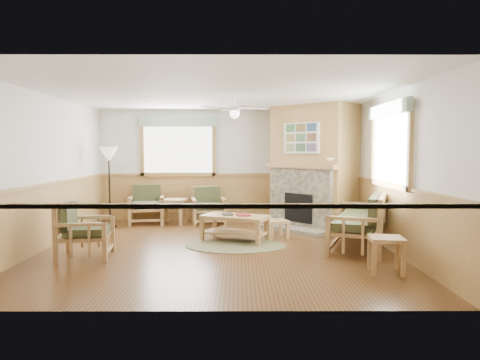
{
  "coord_description": "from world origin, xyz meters",
  "views": [
    {
      "loc": [
        0.38,
        -7.46,
        1.72
      ],
      "look_at": [
        0.4,
        0.7,
        1.15
      ],
      "focal_mm": 32.0,
      "sensor_mm": 36.0,
      "label": 1
    }
  ],
  "objects_px": {
    "armchair_back_right": "(209,205)",
    "floor_lamp_left": "(109,187)",
    "sofa": "(360,219)",
    "coffee_table": "(235,228)",
    "end_table_chairs": "(174,212)",
    "armchair_left": "(85,230)",
    "floor_lamp_right": "(334,195)",
    "footstool": "(276,229)",
    "armchair_back_left": "(146,204)",
    "end_table_sofa": "(386,255)"
  },
  "relations": [
    {
      "from": "armchair_back_left",
      "to": "end_table_chairs",
      "type": "xyz_separation_m",
      "value": [
        0.67,
        -0.14,
        -0.16
      ]
    },
    {
      "from": "floor_lamp_left",
      "to": "footstool",
      "type": "bearing_deg",
      "value": -17.98
    },
    {
      "from": "armchair_back_left",
      "to": "end_table_chairs",
      "type": "distance_m",
      "value": 0.71
    },
    {
      "from": "floor_lamp_right",
      "to": "armchair_back_right",
      "type": "bearing_deg",
      "value": 156.45
    },
    {
      "from": "footstool",
      "to": "floor_lamp_left",
      "type": "bearing_deg",
      "value": 162.02
    },
    {
      "from": "sofa",
      "to": "coffee_table",
      "type": "bearing_deg",
      "value": -79.69
    },
    {
      "from": "footstool",
      "to": "floor_lamp_right",
      "type": "xyz_separation_m",
      "value": [
        1.24,
        0.5,
        0.61
      ]
    },
    {
      "from": "armchair_back_left",
      "to": "footstool",
      "type": "relative_size",
      "value": 2.21
    },
    {
      "from": "sofa",
      "to": "armchair_back_left",
      "type": "bearing_deg",
      "value": -97.45
    },
    {
      "from": "sofa",
      "to": "end_table_sofa",
      "type": "xyz_separation_m",
      "value": [
        -0.11,
        -1.65,
        -0.23
      ]
    },
    {
      "from": "footstool",
      "to": "armchair_back_left",
      "type": "bearing_deg",
      "value": 149.47
    },
    {
      "from": "sofa",
      "to": "footstool",
      "type": "height_order",
      "value": "sofa"
    },
    {
      "from": "sofa",
      "to": "armchair_back_left",
      "type": "relative_size",
      "value": 2.34
    },
    {
      "from": "coffee_table",
      "to": "footstool",
      "type": "xyz_separation_m",
      "value": [
        0.8,
        0.28,
        -0.07
      ]
    },
    {
      "from": "coffee_table",
      "to": "floor_lamp_right",
      "type": "xyz_separation_m",
      "value": [
        2.04,
        0.78,
        0.54
      ]
    },
    {
      "from": "coffee_table",
      "to": "footstool",
      "type": "bearing_deg",
      "value": 43.26
    },
    {
      "from": "armchair_left",
      "to": "floor_lamp_right",
      "type": "bearing_deg",
      "value": -72.83
    },
    {
      "from": "armchair_back_right",
      "to": "floor_lamp_left",
      "type": "bearing_deg",
      "value": -177.66
    },
    {
      "from": "coffee_table",
      "to": "floor_lamp_left",
      "type": "distance_m",
      "value": 3.23
    },
    {
      "from": "footstool",
      "to": "floor_lamp_right",
      "type": "relative_size",
      "value": 0.26
    },
    {
      "from": "armchair_left",
      "to": "coffee_table",
      "type": "relative_size",
      "value": 0.72
    },
    {
      "from": "armchair_back_left",
      "to": "end_table_chairs",
      "type": "relative_size",
      "value": 1.54
    },
    {
      "from": "floor_lamp_left",
      "to": "floor_lamp_right",
      "type": "bearing_deg",
      "value": -7.94
    },
    {
      "from": "sofa",
      "to": "end_table_chairs",
      "type": "height_order",
      "value": "sofa"
    },
    {
      "from": "footstool",
      "to": "floor_lamp_left",
      "type": "height_order",
      "value": "floor_lamp_left"
    },
    {
      "from": "armchair_back_right",
      "to": "footstool",
      "type": "relative_size",
      "value": 2.1
    },
    {
      "from": "armchair_left",
      "to": "floor_lamp_left",
      "type": "height_order",
      "value": "floor_lamp_left"
    },
    {
      "from": "end_table_chairs",
      "to": "floor_lamp_left",
      "type": "xyz_separation_m",
      "value": [
        -1.37,
        -0.41,
        0.61
      ]
    },
    {
      "from": "armchair_left",
      "to": "coffee_table",
      "type": "bearing_deg",
      "value": -69.99
    },
    {
      "from": "sofa",
      "to": "coffee_table",
      "type": "relative_size",
      "value": 1.72
    },
    {
      "from": "armchair_back_right",
      "to": "floor_lamp_left",
      "type": "relative_size",
      "value": 0.47
    },
    {
      "from": "sofa",
      "to": "armchair_left",
      "type": "bearing_deg",
      "value": -58.61
    },
    {
      "from": "armchair_back_left",
      "to": "end_table_chairs",
      "type": "bearing_deg",
      "value": -21.84
    },
    {
      "from": "end_table_chairs",
      "to": "floor_lamp_left",
      "type": "relative_size",
      "value": 0.32
    },
    {
      "from": "sofa",
      "to": "armchair_left",
      "type": "relative_size",
      "value": 2.39
    },
    {
      "from": "end_table_sofa",
      "to": "floor_lamp_right",
      "type": "xyz_separation_m",
      "value": [
        -0.09,
        2.9,
        0.53
      ]
    },
    {
      "from": "end_table_chairs",
      "to": "sofa",
      "type": "bearing_deg",
      "value": -32.32
    },
    {
      "from": "armchair_back_right",
      "to": "coffee_table",
      "type": "relative_size",
      "value": 0.7
    },
    {
      "from": "footstool",
      "to": "floor_lamp_right",
      "type": "height_order",
      "value": "floor_lamp_right"
    },
    {
      "from": "floor_lamp_left",
      "to": "armchair_back_right",
      "type": "bearing_deg",
      "value": 12.82
    },
    {
      "from": "armchair_back_right",
      "to": "armchair_left",
      "type": "height_order",
      "value": "armchair_left"
    },
    {
      "from": "coffee_table",
      "to": "end_table_sofa",
      "type": "bearing_deg",
      "value": -20.79
    },
    {
      "from": "sofa",
      "to": "floor_lamp_right",
      "type": "bearing_deg",
      "value": -148.8
    },
    {
      "from": "coffee_table",
      "to": "floor_lamp_left",
      "type": "relative_size",
      "value": 0.68
    },
    {
      "from": "end_table_sofa",
      "to": "coffee_table",
      "type": "bearing_deg",
      "value": 135.16
    },
    {
      "from": "end_table_chairs",
      "to": "footstool",
      "type": "height_order",
      "value": "end_table_chairs"
    },
    {
      "from": "sofa",
      "to": "end_table_chairs",
      "type": "relative_size",
      "value": 3.6
    },
    {
      "from": "footstool",
      "to": "floor_lamp_right",
      "type": "distance_m",
      "value": 1.47
    },
    {
      "from": "armchair_back_left",
      "to": "end_table_chairs",
      "type": "height_order",
      "value": "armchair_back_left"
    },
    {
      "from": "armchair_left",
      "to": "footstool",
      "type": "relative_size",
      "value": 2.17
    }
  ]
}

